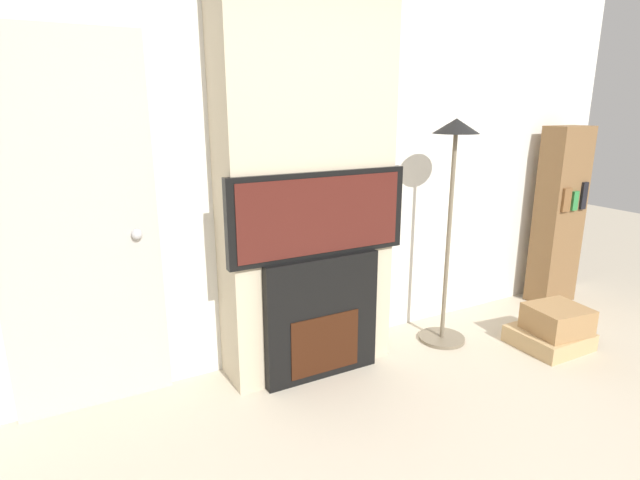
{
  "coord_description": "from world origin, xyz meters",
  "views": [
    {
      "loc": [
        -1.41,
        -0.94,
        1.71
      ],
      "look_at": [
        0.0,
        1.64,
        0.91
      ],
      "focal_mm": 28.0,
      "sensor_mm": 36.0,
      "label": 1
    }
  ],
  "objects_px": {
    "floor_lamp": "(452,184)",
    "box_stack": "(553,329)",
    "fireplace": "(320,317)",
    "bookshelf": "(559,216)",
    "television": "(320,215)"
  },
  "relations": [
    {
      "from": "fireplace",
      "to": "television",
      "type": "relative_size",
      "value": 0.68
    },
    {
      "from": "floor_lamp",
      "to": "box_stack",
      "type": "relative_size",
      "value": 3.32
    },
    {
      "from": "fireplace",
      "to": "television",
      "type": "height_order",
      "value": "television"
    },
    {
      "from": "fireplace",
      "to": "television",
      "type": "bearing_deg",
      "value": -90.0
    },
    {
      "from": "bookshelf",
      "to": "box_stack",
      "type": "bearing_deg",
      "value": -141.59
    },
    {
      "from": "floor_lamp",
      "to": "box_stack",
      "type": "height_order",
      "value": "floor_lamp"
    },
    {
      "from": "fireplace",
      "to": "box_stack",
      "type": "relative_size",
      "value": 1.65
    },
    {
      "from": "floor_lamp",
      "to": "bookshelf",
      "type": "height_order",
      "value": "floor_lamp"
    },
    {
      "from": "box_stack",
      "to": "bookshelf",
      "type": "height_order",
      "value": "bookshelf"
    },
    {
      "from": "fireplace",
      "to": "bookshelf",
      "type": "distance_m",
      "value": 2.48
    },
    {
      "from": "television",
      "to": "bookshelf",
      "type": "height_order",
      "value": "bookshelf"
    },
    {
      "from": "fireplace",
      "to": "floor_lamp",
      "type": "height_order",
      "value": "floor_lamp"
    },
    {
      "from": "bookshelf",
      "to": "fireplace",
      "type": "bearing_deg",
      "value": -176.58
    },
    {
      "from": "television",
      "to": "floor_lamp",
      "type": "bearing_deg",
      "value": -0.34
    },
    {
      "from": "television",
      "to": "bookshelf",
      "type": "bearing_deg",
      "value": 3.47
    }
  ]
}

